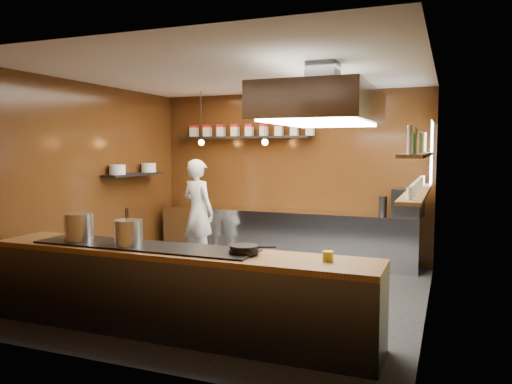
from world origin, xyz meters
The scene contains 26 objects.
floor centered at (0.00, 0.00, 0.00)m, with size 5.00×5.00×0.00m, color black.
back_wall centered at (0.00, 2.50, 1.50)m, with size 5.00×5.00×0.00m, color black.
left_wall centered at (-2.50, 0.00, 1.50)m, with size 5.00×5.00×0.00m, color black.
right_wall centered at (2.50, 0.00, 1.50)m, with size 5.00×5.00×0.00m, color brown.
ceiling centered at (0.00, 0.00, 3.00)m, with size 5.00×5.00×0.00m, color silver.
window_pane centered at (2.45, 1.70, 1.90)m, with size 1.00×1.00×0.00m, color white.
prep_counter centered at (0.00, 2.17, 0.45)m, with size 4.60×0.65×0.90m, color silver.
pass_counter centered at (0.00, -1.60, 0.47)m, with size 4.40×0.72×0.94m.
tin_shelf centered at (-0.90, 2.36, 2.20)m, with size 2.60×0.26×0.04m, color black.
plate_shelf centered at (-2.34, 1.00, 1.55)m, with size 0.30×1.40×0.04m, color black.
bottle_shelf_upper centered at (2.34, 0.30, 1.92)m, with size 0.26×2.80×0.04m, color brown.
bottle_shelf_lower centered at (2.34, 0.30, 1.45)m, with size 0.26×2.80×0.04m, color brown.
extractor_hood centered at (1.30, -0.40, 2.51)m, with size 1.20×2.00×0.72m.
pendant_left centered at (-1.40, 1.70, 2.15)m, with size 0.10×0.10×0.95m.
pendant_right centered at (-0.20, 1.70, 2.15)m, with size 0.10×0.10×0.95m.
storage_tins centered at (-0.75, 2.36, 2.33)m, with size 2.43×0.13×0.22m.
plate_stacks centered at (-2.34, 1.00, 1.65)m, with size 0.26×1.16×0.16m.
bottles centered at (2.34, 0.30, 2.06)m, with size 0.06×2.66×0.24m.
wine_glasses centered at (2.34, 0.30, 1.53)m, with size 0.07×2.37×0.13m.
stockpot_large centered at (-1.24, -1.65, 1.10)m, with size 0.33×0.33×0.32m, color silver.
stockpot_small centered at (-0.54, -1.67, 1.08)m, with size 0.30×0.30×0.28m, color silver.
utensil_crock centered at (-0.66, -1.52, 1.02)m, with size 0.13×0.13×0.17m, color #BBBDC2.
frying_pan centered at (0.79, -1.58, 0.98)m, with size 0.46×0.31×0.08m.
butter_jar centered at (1.65, -1.54, 0.97)m, with size 0.11×0.11×0.10m, color yellow.
espresso_machine centered at (2.10, 2.13, 1.12)m, with size 0.45×0.42×0.45m, color black.
chef centered at (-1.30, 1.36, 0.91)m, with size 0.66×0.43×1.81m, color white.
Camera 1 is at (2.73, -6.18, 2.00)m, focal length 35.00 mm.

